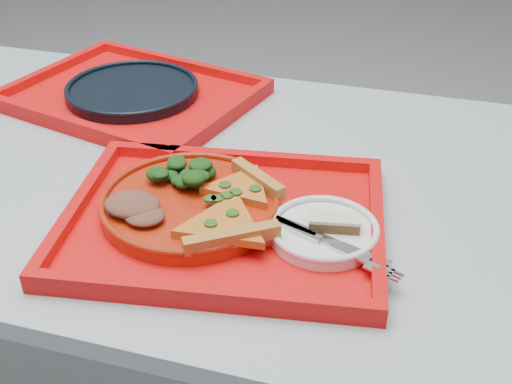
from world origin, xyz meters
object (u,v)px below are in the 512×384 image
Objects in this scene: tray_main at (224,223)px; dinner_plate at (190,205)px; tray_far at (133,98)px; navy_plate at (132,91)px; dessert_bar at (334,223)px.

dinner_plate is (-0.05, 0.01, 0.02)m from tray_main.
tray_far is at bearing 126.58° from dinner_plate.
tray_main is 1.00× the size of tray_far.
navy_plate is at bearing 126.58° from dinner_plate.
tray_far is (-0.31, 0.35, 0.00)m from tray_main.
dinner_plate reaches higher than navy_plate.
tray_main is at bearing -10.30° from dinner_plate.
tray_far is 6.19× the size of dessert_bar.
tray_main is 0.16m from dessert_bar.
dessert_bar is (0.21, -0.00, 0.01)m from dinner_plate.
dessert_bar is (0.16, 0.01, 0.03)m from tray_main.
dinner_plate is (0.26, -0.34, 0.02)m from tray_far.
tray_main is 1.73× the size of navy_plate.
tray_far is 1.73× the size of dinner_plate.
tray_main is at bearing -48.77° from navy_plate.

